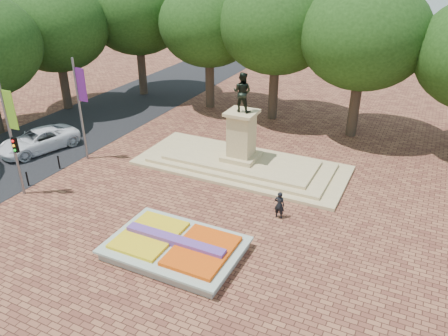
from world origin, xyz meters
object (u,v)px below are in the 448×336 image
at_px(pedestrian, 279,205).
at_px(monument, 241,155).
at_px(van, 38,140).
at_px(flower_bed, 176,247).

bearing_deg(pedestrian, monument, -45.77).
bearing_deg(van, pedestrian, 14.55).
height_order(flower_bed, pedestrian, pedestrian).
bearing_deg(van, monument, 32.79).
distance_m(van, pedestrian, 18.64).
distance_m(flower_bed, van, 16.42).
height_order(flower_bed, van, van).
bearing_deg(monument, pedestrian, -47.76).
relative_size(van, pedestrian, 3.54).
relative_size(monument, van, 2.48).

